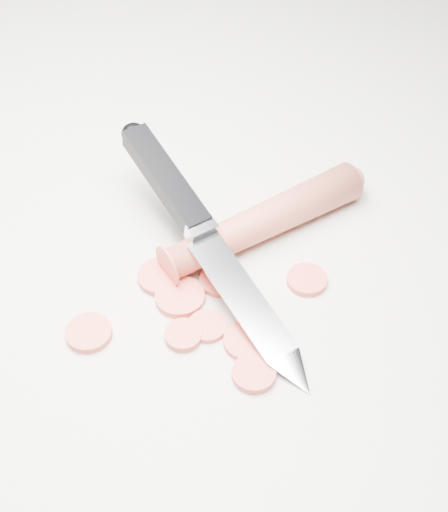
% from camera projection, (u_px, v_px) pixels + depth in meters
% --- Properties ---
extents(ground, '(2.40, 2.40, 0.00)m').
position_uv_depth(ground, '(213.00, 266.00, 0.60)').
color(ground, silver).
rests_on(ground, ground).
extents(carrot, '(0.15, 0.17, 0.03)m').
position_uv_depth(carrot, '(264.00, 221.00, 0.61)').
color(carrot, '#C14E39').
rests_on(carrot, ground).
extents(carrot_slice_0, '(0.04, 0.04, 0.01)m').
position_uv_depth(carrot_slice_0, '(162.00, 277.00, 0.59)').
color(carrot_slice_0, '#E54D3C').
rests_on(carrot_slice_0, ground).
extents(carrot_slice_1, '(0.04, 0.04, 0.01)m').
position_uv_depth(carrot_slice_1, '(89.00, 333.00, 0.55)').
color(carrot_slice_1, '#E54D3C').
rests_on(carrot_slice_1, ground).
extents(carrot_slice_2, '(0.03, 0.03, 0.01)m').
position_uv_depth(carrot_slice_2, '(208.00, 326.00, 0.56)').
color(carrot_slice_2, '#E54D3C').
rests_on(carrot_slice_2, ground).
extents(carrot_slice_3, '(0.03, 0.03, 0.01)m').
position_uv_depth(carrot_slice_3, '(183.00, 335.00, 0.55)').
color(carrot_slice_3, '#E54D3C').
rests_on(carrot_slice_3, ground).
extents(carrot_slice_4, '(0.04, 0.04, 0.01)m').
position_uv_depth(carrot_slice_4, '(248.00, 341.00, 0.55)').
color(carrot_slice_4, '#E54D3C').
rests_on(carrot_slice_4, ground).
extents(carrot_slice_5, '(0.03, 0.03, 0.01)m').
position_uv_depth(carrot_slice_5, '(219.00, 281.00, 0.59)').
color(carrot_slice_5, '#E54D3C').
rests_on(carrot_slice_5, ground).
extents(carrot_slice_6, '(0.03, 0.03, 0.01)m').
position_uv_depth(carrot_slice_6, '(254.00, 374.00, 0.52)').
color(carrot_slice_6, '#E54D3C').
rests_on(carrot_slice_6, ground).
extents(carrot_slice_7, '(0.03, 0.03, 0.01)m').
position_uv_depth(carrot_slice_7, '(307.00, 280.00, 0.59)').
color(carrot_slice_7, '#E54D3C').
rests_on(carrot_slice_7, ground).
extents(carrot_slice_8, '(0.04, 0.04, 0.01)m').
position_uv_depth(carrot_slice_8, '(180.00, 297.00, 0.57)').
color(carrot_slice_8, '#E54D3C').
rests_on(carrot_slice_8, ground).
extents(kitchen_knife, '(0.24, 0.20, 0.07)m').
position_uv_depth(kitchen_knife, '(212.00, 243.00, 0.57)').
color(kitchen_knife, silver).
rests_on(kitchen_knife, ground).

